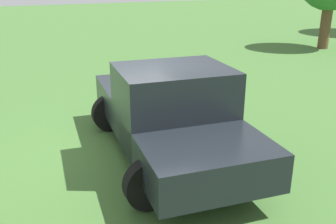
# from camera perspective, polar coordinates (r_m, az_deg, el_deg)

# --- Properties ---
(ground_plane) EXTENTS (80.00, 80.00, 0.00)m
(ground_plane) POSITION_cam_1_polar(r_m,az_deg,el_deg) (7.72, -6.46, -5.98)
(ground_plane) COLOR #3D662D
(pickup_truck) EXTENTS (2.79, 5.25, 1.83)m
(pickup_truck) POSITION_cam_1_polar(r_m,az_deg,el_deg) (7.07, 0.34, 0.09)
(pickup_truck) COLOR black
(pickup_truck) RESTS_ON ground_plane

